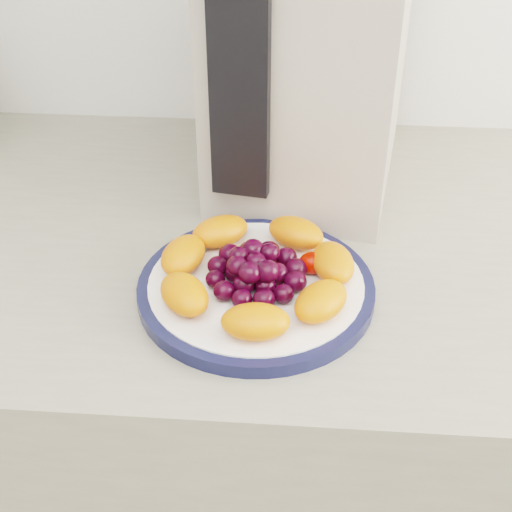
{
  "coord_description": "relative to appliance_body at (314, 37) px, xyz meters",
  "views": [
    {
      "loc": [
        0.16,
        0.49,
        1.37
      ],
      "look_at": [
        0.11,
        1.08,
        0.95
      ],
      "focal_mm": 50.0,
      "sensor_mm": 36.0,
      "label": 1
    }
  ],
  "objects": [
    {
      "name": "appliance_panel",
      "position": [
        -0.08,
        -0.14,
        0.01
      ],
      "size": [
        0.07,
        0.03,
        0.28
      ],
      "primitive_type": "cube",
      "rotation": [
        0.0,
        0.0,
        -0.16
      ],
      "color": "black",
      "rests_on": "appliance_body"
    },
    {
      "name": "cabinet_face",
      "position": [
        -0.17,
        -0.14,
        -0.67
      ],
      "size": [
        3.48,
        0.58,
        0.84
      ],
      "primitive_type": "cube",
      "color": "olive",
      "rests_on": "floor"
    },
    {
      "name": "counter",
      "position": [
        -0.17,
        -0.14,
        -0.64
      ],
      "size": [
        3.5,
        0.6,
        0.9
      ],
      "primitive_type": "cube",
      "color": "gray",
      "rests_on": "floor"
    },
    {
      "name": "plate_face",
      "position": [
        -0.05,
        -0.27,
        -0.18
      ],
      "size": [
        0.22,
        0.22,
        0.02
      ],
      "primitive_type": "cylinder",
      "color": "white",
      "rests_on": "counter"
    },
    {
      "name": "fruit_plate",
      "position": [
        -0.05,
        -0.26,
        -0.15
      ],
      "size": [
        0.21,
        0.21,
        0.04
      ],
      "color": "#EE5412",
      "rests_on": "plate_face"
    },
    {
      "name": "appliance_body",
      "position": [
        0.0,
        0.0,
        0.0
      ],
      "size": [
        0.26,
        0.33,
        0.37
      ],
      "primitive_type": "cube",
      "rotation": [
        0.0,
        0.0,
        -0.16
      ],
      "color": "#AAA093",
      "rests_on": "counter"
    },
    {
      "name": "plate_rim",
      "position": [
        -0.05,
        -0.27,
        -0.18
      ],
      "size": [
        0.25,
        0.25,
        0.01
      ],
      "primitive_type": "cylinder",
      "color": "#14193B",
      "rests_on": "counter"
    }
  ]
}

